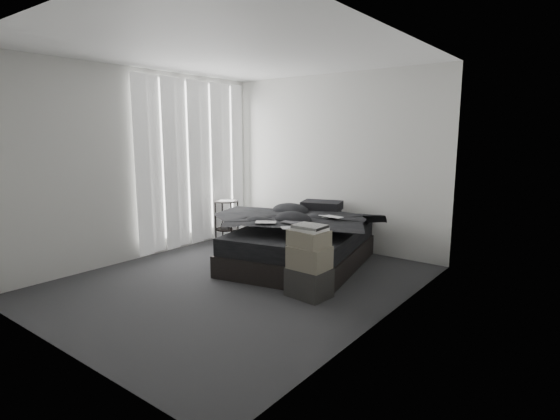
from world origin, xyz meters
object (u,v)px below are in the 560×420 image
Objects in this scene: bed at (300,254)px; box_lower at (309,282)px; side_stand at (227,221)px; laptop at (329,212)px.

box_lower is at bearing -62.88° from bed.
side_stand is at bearing 153.20° from box_lower.
bed is 1.70m from side_stand.
side_stand reaches higher than box_lower.
box_lower is (2.41, -1.22, -0.17)m from side_stand.
bed is 6.24× the size of laptop.
side_stand is at bearing 157.31° from bed.
bed is at bearing -154.50° from laptop.
box_lower reaches higher than bed.
laptop is 0.75× the size of box_lower.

